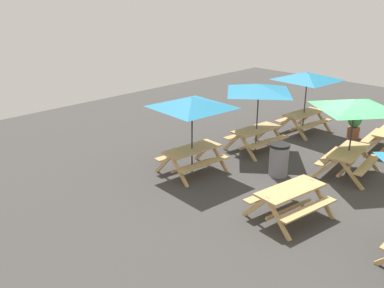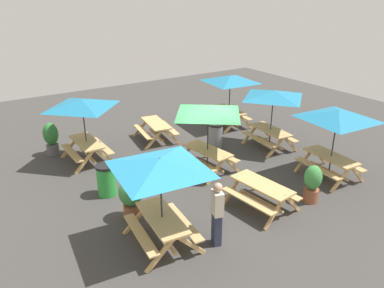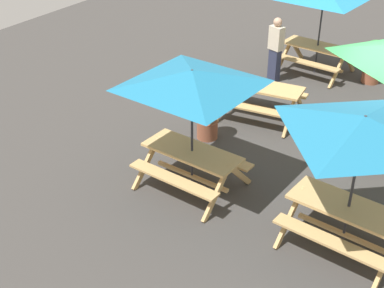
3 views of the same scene
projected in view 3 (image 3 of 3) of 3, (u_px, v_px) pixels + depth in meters
picnic_table_0 at (192, 87)px, 8.82m from camera, size 2.82×2.82×2.34m
picnic_table_4 at (362, 136)px, 7.43m from camera, size 2.19×2.19×2.34m
picnic_table_7 at (262, 94)px, 11.93m from camera, size 1.95×1.71×0.81m
potted_plant_0 at (374, 58)px, 13.54m from camera, size 0.64×0.64×1.13m
potted_plant_2 at (208, 112)px, 11.08m from camera, size 0.51×0.51×1.14m
person_standing at (276, 48)px, 13.51m from camera, size 0.41×0.32×1.67m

